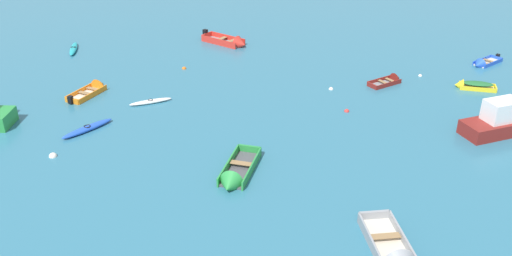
% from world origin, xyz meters
% --- Properties ---
extents(motor_launch_maroon_back_row_center, '(6.75, 4.30, 2.47)m').
position_xyz_m(motor_launch_maroon_back_row_center, '(15.84, 25.48, 0.71)').
color(motor_launch_maroon_back_row_center, maroon).
rests_on(motor_launch_maroon_back_row_center, ground_plane).
extents(rowboat_yellow_foreground_center, '(3.00, 1.42, 0.93)m').
position_xyz_m(rowboat_yellow_foreground_center, '(15.16, 32.06, 0.24)').
color(rowboat_yellow_foreground_center, beige).
rests_on(rowboat_yellow_foreground_center, ground_plane).
extents(rowboat_blue_cluster_inner, '(2.95, 2.82, 0.98)m').
position_xyz_m(rowboat_blue_cluster_inner, '(17.41, 36.91, 0.14)').
color(rowboat_blue_cluster_inner, beige).
rests_on(rowboat_blue_cluster_inner, ground_plane).
extents(rowboat_red_near_camera, '(4.50, 3.51, 1.31)m').
position_xyz_m(rowboat_red_near_camera, '(-3.35, 40.44, 0.26)').
color(rowboat_red_near_camera, gray).
rests_on(rowboat_red_near_camera, ground_plane).
extents(rowboat_green_center, '(2.14, 4.59, 1.28)m').
position_xyz_m(rowboat_green_center, '(-0.72, 18.42, 0.23)').
color(rowboat_green_center, '#4C4C51').
rests_on(rowboat_green_center, ground_plane).
extents(rowboat_orange_back_row_right, '(2.33, 3.61, 1.14)m').
position_xyz_m(rowboat_orange_back_row_right, '(-12.09, 29.52, 0.18)').
color(rowboat_orange_back_row_right, beige).
rests_on(rowboat_orange_back_row_right, ground_plane).
extents(kayak_turquoise_far_right, '(1.38, 3.44, 0.32)m').
position_xyz_m(kayak_turquoise_far_right, '(-16.85, 38.07, 0.16)').
color(kayak_turquoise_far_right, teal).
rests_on(kayak_turquoise_far_right, ground_plane).
extents(rowboat_maroon_near_left, '(2.87, 2.49, 0.96)m').
position_xyz_m(rowboat_maroon_near_left, '(9.56, 32.80, 0.15)').
color(rowboat_maroon_near_left, gray).
rests_on(rowboat_maroon_near_left, ground_plane).
extents(kayak_blue_midfield_right, '(2.62, 3.18, 0.34)m').
position_xyz_m(kayak_blue_midfield_right, '(-10.46, 23.48, 0.16)').
color(kayak_blue_midfield_right, blue).
rests_on(kayak_blue_midfield_right, ground_plane).
extents(kayak_white_far_left, '(2.83, 1.74, 0.28)m').
position_xyz_m(kayak_white_far_left, '(-7.53, 27.78, 0.13)').
color(kayak_white_far_left, white).
rests_on(kayak_white_far_left, ground_plane).
extents(mooring_buoy_between_boats_right, '(0.29, 0.29, 0.29)m').
position_xyz_m(mooring_buoy_between_boats_right, '(11.97, 34.23, 0.00)').
color(mooring_buoy_between_boats_right, silver).
rests_on(mooring_buoy_between_boats_right, ground_plane).
extents(mooring_buoy_central, '(0.33, 0.33, 0.33)m').
position_xyz_m(mooring_buoy_central, '(4.99, 31.12, 0.00)').
color(mooring_buoy_central, silver).
rests_on(mooring_buoy_central, ground_plane).
extents(mooring_buoy_far_field, '(0.46, 0.46, 0.46)m').
position_xyz_m(mooring_buoy_far_field, '(-11.35, 20.23, 0.00)').
color(mooring_buoy_far_field, silver).
rests_on(mooring_buoy_far_field, ground_plane).
extents(mooring_buoy_midfield, '(0.34, 0.34, 0.34)m').
position_xyz_m(mooring_buoy_midfield, '(5.85, 27.45, 0.00)').
color(mooring_buoy_midfield, red).
rests_on(mooring_buoy_midfield, ground_plane).
extents(mooring_buoy_between_boats_left, '(0.34, 0.34, 0.34)m').
position_xyz_m(mooring_buoy_between_boats_left, '(-6.47, 34.43, 0.00)').
color(mooring_buoy_between_boats_left, orange).
rests_on(mooring_buoy_between_boats_left, ground_plane).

